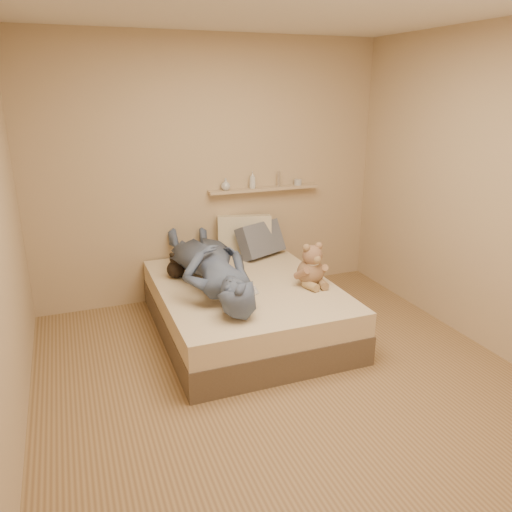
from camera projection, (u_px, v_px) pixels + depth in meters
name	position (u px, v px, depth m)	size (l,w,h in m)	color
room	(291.00, 214.00, 3.32)	(3.80, 3.80, 3.80)	#93754C
bed	(245.00, 307.00, 4.49)	(1.50, 1.90, 0.45)	brown
game_console	(248.00, 292.00, 3.84)	(0.18, 0.11, 0.06)	#B3B4BA
teddy_bear	(312.00, 268.00, 4.34)	(0.32, 0.31, 0.39)	#956D52
dark_plush	(176.00, 267.00, 4.53)	(0.16, 0.16, 0.25)	black
pillow_cream	(244.00, 235.00, 5.19)	(0.55, 0.16, 0.40)	#C3B69A
pillow_grey	(261.00, 240.00, 5.12)	(0.50, 0.14, 0.34)	slate
person	(210.00, 264.00, 4.31)	(0.61, 1.68, 0.40)	#414F67
wall_shelf	(264.00, 189.00, 5.20)	(1.20, 0.12, 0.03)	tan
shelf_bottles	(250.00, 182.00, 5.12)	(0.92, 0.13, 0.17)	#B9BDC2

